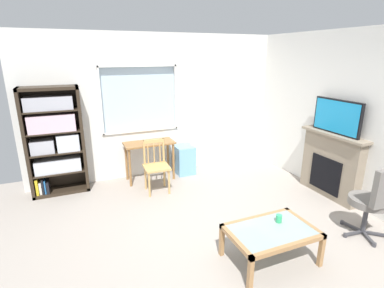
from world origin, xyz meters
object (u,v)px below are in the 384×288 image
(wooden_chair, at_px, (156,166))
(office_chair, at_px, (375,199))
(plastic_drawer_unit, at_px, (184,159))
(bookshelf, at_px, (54,138))
(coffee_table, at_px, (271,234))
(fireplace, at_px, (331,165))
(tv, at_px, (337,117))
(sippy_cup, at_px, (279,218))
(desk_under_window, at_px, (149,149))

(wooden_chair, distance_m, office_chair, 3.23)
(plastic_drawer_unit, bearing_deg, bookshelf, 178.58)
(bookshelf, height_order, coffee_table, bookshelf)
(wooden_chair, relative_size, plastic_drawer_unit, 1.59)
(bookshelf, xyz_separation_m, fireplace, (4.16, -1.90, -0.42))
(fireplace, xyz_separation_m, tv, (-0.02, 0.00, 0.81))
(bookshelf, height_order, plastic_drawer_unit, bookshelf)
(fireplace, xyz_separation_m, sippy_cup, (-1.76, -0.89, -0.09))
(desk_under_window, bearing_deg, bookshelf, 176.11)
(bookshelf, relative_size, plastic_drawer_unit, 3.20)
(desk_under_window, height_order, office_chair, office_chair)
(bookshelf, distance_m, plastic_drawer_unit, 2.38)
(desk_under_window, xyz_separation_m, sippy_cup, (0.83, -2.69, -0.15))
(wooden_chair, bearing_deg, coffee_table, -73.24)
(sippy_cup, bearing_deg, wooden_chair, 111.46)
(desk_under_window, relative_size, office_chair, 0.92)
(wooden_chair, relative_size, tv, 1.04)
(bookshelf, bearing_deg, sippy_cup, -49.37)
(desk_under_window, xyz_separation_m, tv, (2.57, -1.80, 0.75))
(tv, bearing_deg, sippy_cup, -152.82)
(desk_under_window, height_order, coffee_table, desk_under_window)
(office_chair, bearing_deg, desk_under_window, 126.05)
(fireplace, height_order, office_chair, fireplace)
(plastic_drawer_unit, xyz_separation_m, sippy_cup, (0.12, -2.74, 0.17))
(fireplace, height_order, coffee_table, fireplace)
(wooden_chair, bearing_deg, sippy_cup, -68.54)
(fireplace, bearing_deg, plastic_drawer_unit, 135.50)
(desk_under_window, xyz_separation_m, coffee_table, (0.66, -2.79, -0.25))
(plastic_drawer_unit, bearing_deg, wooden_chair, -142.59)
(plastic_drawer_unit, distance_m, sippy_cup, 2.75)
(desk_under_window, distance_m, coffee_table, 2.87)
(wooden_chair, distance_m, plastic_drawer_unit, 0.95)
(desk_under_window, bearing_deg, tv, -34.93)
(fireplace, relative_size, tv, 1.36)
(wooden_chair, bearing_deg, bookshelf, 158.10)
(plastic_drawer_unit, xyz_separation_m, tv, (1.86, -1.85, 1.07))
(plastic_drawer_unit, bearing_deg, fireplace, -44.50)
(tv, distance_m, office_chair, 1.45)
(office_chair, distance_m, sippy_cup, 1.32)
(coffee_table, bearing_deg, desk_under_window, 103.27)
(office_chair, distance_m, coffee_table, 1.49)
(fireplace, bearing_deg, tv, 180.00)
(bookshelf, relative_size, desk_under_window, 1.96)
(fireplace, bearing_deg, office_chair, -112.44)
(bookshelf, height_order, office_chair, bookshelf)
(office_chair, bearing_deg, wooden_chair, 131.82)
(wooden_chair, xyz_separation_m, coffee_table, (0.68, -2.27, -0.11))
(fireplace, relative_size, office_chair, 1.18)
(wooden_chair, height_order, plastic_drawer_unit, wooden_chair)
(desk_under_window, height_order, plastic_drawer_unit, desk_under_window)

